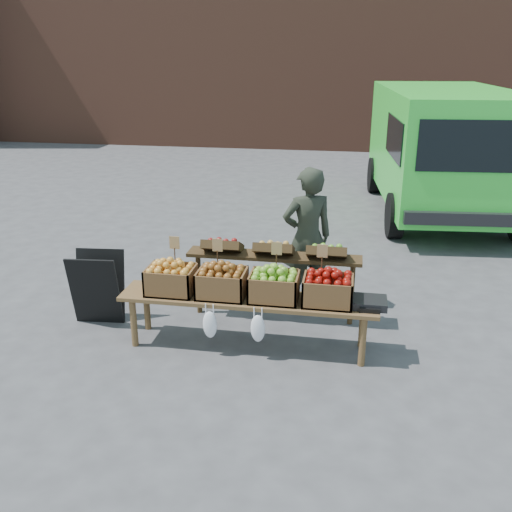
% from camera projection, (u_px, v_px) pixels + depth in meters
% --- Properties ---
extents(ground, '(80.00, 80.00, 0.00)m').
position_uv_depth(ground, '(140.00, 358.00, 5.90)').
color(ground, '#49494B').
extents(delivery_van, '(2.79, 5.37, 2.33)m').
position_uv_depth(delivery_van, '(442.00, 153.00, 10.71)').
color(delivery_van, '#32D93B').
rests_on(delivery_van, ground).
extents(vendor, '(0.74, 0.63, 1.73)m').
position_uv_depth(vendor, '(307.00, 237.00, 6.89)').
color(vendor, '#262C21').
rests_on(vendor, ground).
extents(chalkboard_sign, '(0.59, 0.36, 0.86)m').
position_uv_depth(chalkboard_sign, '(98.00, 288.00, 6.54)').
color(chalkboard_sign, black).
rests_on(chalkboard_sign, ground).
extents(back_table, '(2.10, 0.44, 1.04)m').
position_uv_depth(back_table, '(274.00, 277.00, 6.60)').
color(back_table, '#392814').
rests_on(back_table, ground).
extents(display_bench, '(2.70, 0.56, 0.57)m').
position_uv_depth(display_bench, '(248.00, 322.00, 6.04)').
color(display_bench, brown).
rests_on(display_bench, ground).
extents(crate_golden_apples, '(0.50, 0.40, 0.28)m').
position_uv_depth(crate_golden_apples, '(171.00, 280.00, 6.03)').
color(crate_golden_apples, gold).
rests_on(crate_golden_apples, display_bench).
extents(crate_russet_pears, '(0.50, 0.40, 0.28)m').
position_uv_depth(crate_russet_pears, '(222.00, 283.00, 5.94)').
color(crate_russet_pears, olive).
rests_on(crate_russet_pears, display_bench).
extents(crate_red_apples, '(0.50, 0.40, 0.28)m').
position_uv_depth(crate_red_apples, '(274.00, 287.00, 5.85)').
color(crate_red_apples, '#548A1F').
rests_on(crate_red_apples, display_bench).
extents(crate_green_apples, '(0.50, 0.40, 0.28)m').
position_uv_depth(crate_green_apples, '(328.00, 290.00, 5.77)').
color(crate_green_apples, maroon).
rests_on(crate_green_apples, display_bench).
extents(weighing_scale, '(0.34, 0.30, 0.08)m').
position_uv_depth(weighing_scale, '(370.00, 302.00, 5.73)').
color(weighing_scale, black).
rests_on(weighing_scale, display_bench).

